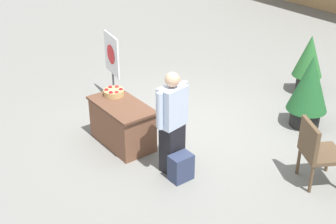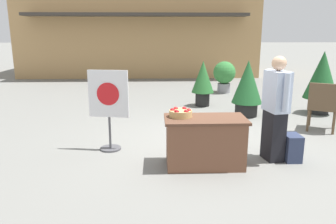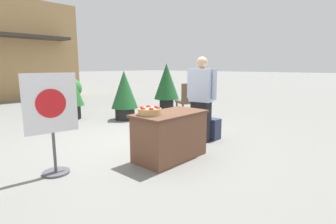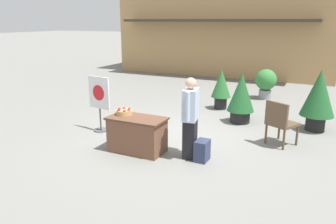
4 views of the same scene
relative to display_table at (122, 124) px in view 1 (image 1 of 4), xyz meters
The scene contains 9 objects.
ground_plane 1.16m from the display_table, 75.76° to the left, with size 120.00×120.00×0.00m, color slate.
display_table is the anchor object (origin of this frame).
apple_basket 0.57m from the display_table, 167.44° to the left, with size 0.34×0.34×0.13m.
person_visitor 1.22m from the display_table, 10.00° to the left, with size 0.33×0.60×1.63m.
backpack 1.42m from the display_table, ahead, with size 0.24×0.34×0.42m.
poster_board 1.74m from the display_table, 153.88° to the left, with size 0.68×0.36×1.37m.
patio_chair 3.12m from the display_table, 32.30° to the left, with size 0.75×0.75×1.00m.
potted_plant_far_left 4.17m from the display_table, 82.43° to the left, with size 0.60×0.60×1.23m.
potted_plant_near_right 3.33m from the display_table, 64.04° to the left, with size 0.72×0.72×1.34m.
Camera 1 is at (5.62, -4.55, 4.20)m, focal length 50.00 mm.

